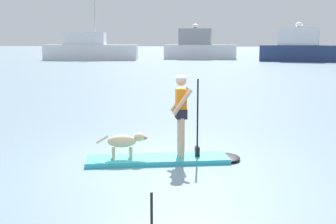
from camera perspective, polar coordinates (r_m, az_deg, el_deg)
The scene contains 7 objects.
ground_plane at distance 9.32m, azimuth -1.37°, elevation -6.43°, with size 400.00×400.00×0.00m, color slate.
paddleboard at distance 9.33m, azimuth 0.02°, elevation -6.09°, with size 3.31×1.77×0.10m.
person_paddler at distance 9.15m, azimuth 1.78°, elevation 0.29°, with size 0.67×0.58×1.72m.
dog at distance 9.18m, azimuth -5.65°, elevation -3.84°, with size 1.02×0.43×0.53m.
moored_boat_outer at distance 60.24m, azimuth -10.04°, elevation 7.96°, with size 12.63×6.01×9.32m.
moored_boat_far_starboard at distance 62.48m, azimuth 4.02°, elevation 8.28°, with size 10.00×3.24×4.87m.
moored_boat_port at distance 57.59m, azimuth 17.01°, elevation 7.81°, with size 10.92×5.04×4.80m.
Camera 1 is at (2.20, -8.71, 2.50)m, focal length 47.24 mm.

